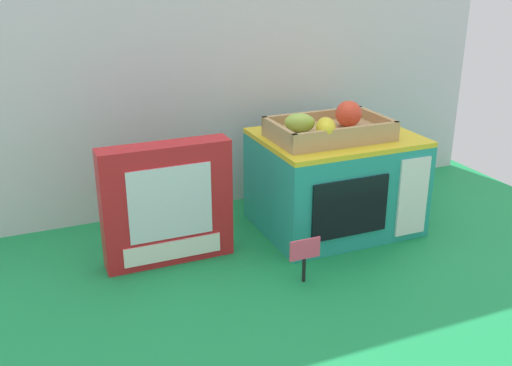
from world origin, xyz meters
TOP-DOWN VIEW (x-y plane):
  - ground_plane at (0.00, 0.00)m, footprint 1.70×1.70m
  - display_back_panel at (0.00, 0.31)m, footprint 1.61×0.03m
  - toy_microwave at (0.21, 0.04)m, footprint 0.37×0.30m
  - food_groups_crate at (0.18, 0.02)m, footprint 0.28×0.18m
  - cookie_set_box at (-0.22, 0.02)m, footprint 0.29×0.06m
  - price_sign at (0.01, -0.19)m, footprint 0.07×0.01m

SIDE VIEW (x-z plane):
  - ground_plane at x=0.00m, z-range 0.00..0.00m
  - price_sign at x=0.01m, z-range 0.02..0.12m
  - toy_microwave at x=0.21m, z-range 0.00..0.24m
  - cookie_set_box at x=-0.22m, z-range 0.00..0.28m
  - food_groups_crate at x=0.18m, z-range 0.22..0.31m
  - display_back_panel at x=0.00m, z-range 0.00..0.65m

